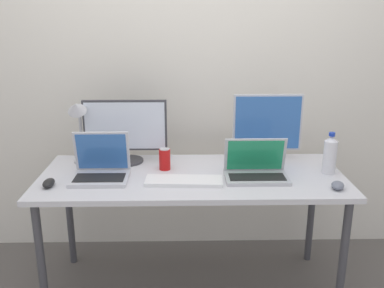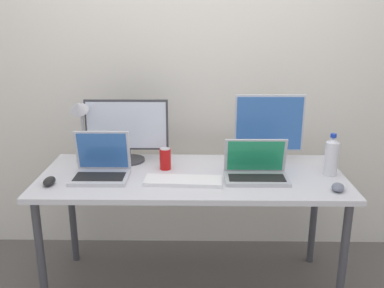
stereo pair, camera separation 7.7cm
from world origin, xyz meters
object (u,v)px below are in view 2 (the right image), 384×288
object	(u,v)px
mouse_by_keyboard	(338,187)
water_bottle	(332,156)
monitor_center	(269,127)
work_desk	(192,185)
monitor_left	(127,129)
laptop_silver	(101,167)
soda_can_near_keyboard	(165,159)
keyboard_main	(183,181)
laptop_secondary	(256,170)
mouse_by_laptop	(49,181)
desk_lamp	(80,119)

from	to	relation	value
mouse_by_keyboard	water_bottle	bearing A→B (deg)	101.57
monitor_center	mouse_by_keyboard	size ratio (longest dim) A/B	4.48
work_desk	mouse_by_keyboard	distance (m)	0.79
monitor_left	laptop_silver	xyz separation A→B (m)	(-0.11, -0.27, -0.14)
water_bottle	soda_can_near_keyboard	distance (m)	0.94
monitor_center	mouse_by_keyboard	xyz separation A→B (m)	(0.30, -0.44, -0.20)
mouse_by_keyboard	water_bottle	distance (m)	0.25
mouse_by_keyboard	monitor_left	bearing A→B (deg)	177.02
monitor_center	keyboard_main	xyz separation A→B (m)	(-0.50, -0.34, -0.21)
laptop_secondary	mouse_by_keyboard	world-z (taller)	laptop_secondary
laptop_secondary	monitor_center	bearing A→B (deg)	68.92
laptop_secondary	mouse_by_keyboard	distance (m)	0.44
monitor_left	laptop_secondary	xyz separation A→B (m)	(0.75, -0.28, -0.15)
work_desk	mouse_by_laptop	bearing A→B (deg)	-167.93
laptop_silver	work_desk	bearing A→B (deg)	4.86
laptop_silver	mouse_by_keyboard	distance (m)	1.27
monitor_left	monitor_center	world-z (taller)	monitor_center
laptop_secondary	keyboard_main	xyz separation A→B (m)	(-0.40, -0.06, -0.04)
monitor_left	soda_can_near_keyboard	size ratio (longest dim) A/B	3.97
desk_lamp	water_bottle	bearing A→B (deg)	-6.85
laptop_silver	soda_can_near_keyboard	size ratio (longest dim) A/B	2.44
monitor_left	keyboard_main	distance (m)	0.53
work_desk	soda_can_near_keyboard	distance (m)	0.22
keyboard_main	soda_can_near_keyboard	xyz separation A→B (m)	(-0.11, 0.21, 0.05)
monitor_left	soda_can_near_keyboard	world-z (taller)	monitor_left
soda_can_near_keyboard	desk_lamp	size ratio (longest dim) A/B	0.31
keyboard_main	mouse_by_keyboard	world-z (taller)	mouse_by_keyboard
work_desk	keyboard_main	size ratio (longest dim) A/B	4.13
laptop_secondary	desk_lamp	distance (m)	1.07
monitor_center	laptop_secondary	distance (m)	0.34
work_desk	laptop_secondary	distance (m)	0.38
soda_can_near_keyboard	desk_lamp	world-z (taller)	desk_lamp
mouse_by_keyboard	desk_lamp	xyz separation A→B (m)	(-1.42, 0.40, 0.26)
monitor_left	keyboard_main	world-z (taller)	monitor_left
water_bottle	desk_lamp	xyz separation A→B (m)	(-1.45, 0.17, 0.17)
monitor_left	monitor_center	size ratio (longest dim) A/B	1.20
keyboard_main	mouse_by_laptop	xyz separation A→B (m)	(-0.71, -0.04, 0.01)
work_desk	laptop_silver	size ratio (longest dim) A/B	5.59
monitor_left	water_bottle	xyz separation A→B (m)	(1.18, -0.22, -0.09)
monitor_center	laptop_silver	xyz separation A→B (m)	(-0.96, -0.26, -0.16)
water_bottle	desk_lamp	distance (m)	1.47
work_desk	keyboard_main	distance (m)	0.15
monitor_center	desk_lamp	bearing A→B (deg)	-178.25
monitor_center	water_bottle	bearing A→B (deg)	-32.75
laptop_silver	mouse_by_laptop	xyz separation A→B (m)	(-0.25, -0.12, -0.04)
desk_lamp	keyboard_main	bearing A→B (deg)	-26.08
monitor_left	laptop_secondary	size ratio (longest dim) A/B	1.45
laptop_silver	laptop_secondary	distance (m)	0.86
mouse_by_laptop	soda_can_near_keyboard	world-z (taller)	soda_can_near_keyboard
laptop_silver	mouse_by_laptop	size ratio (longest dim) A/B	2.87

